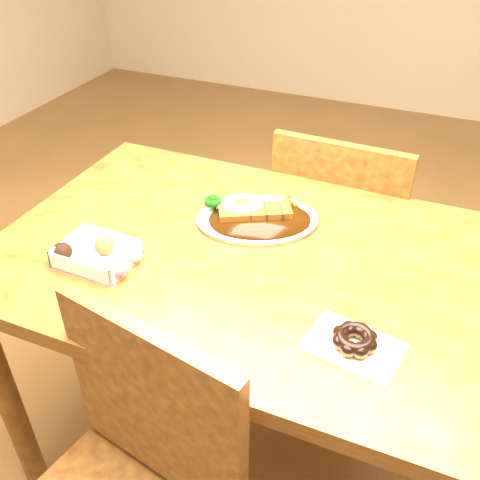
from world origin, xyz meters
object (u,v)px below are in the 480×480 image
at_px(chair_far, 341,237).
at_px(pon_de_ring, 354,340).
at_px(table, 249,285).
at_px(katsu_curry_plate, 255,216).
at_px(donut_box, 97,253).

bearing_deg(chair_far, pon_de_ring, 105.74).
height_order(table, katsu_curry_plate, katsu_curry_plate).
relative_size(katsu_curry_plate, pon_de_ring, 1.84).
bearing_deg(katsu_curry_plate, donut_box, -132.20).
height_order(katsu_curry_plate, pon_de_ring, katsu_curry_plate).
bearing_deg(pon_de_ring, katsu_curry_plate, 135.05).
height_order(chair_far, donut_box, chair_far).
relative_size(table, pon_de_ring, 6.09).
height_order(donut_box, pon_de_ring, donut_box).
bearing_deg(katsu_curry_plate, chair_far, 69.59).
xyz_separation_m(chair_far, katsu_curry_plate, (-0.15, -0.40, 0.29)).
xyz_separation_m(chair_far, donut_box, (-0.42, -0.70, 0.30)).
relative_size(table, katsu_curry_plate, 3.32).
distance_m(chair_far, pon_de_ring, 0.81).
relative_size(table, chair_far, 1.38).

